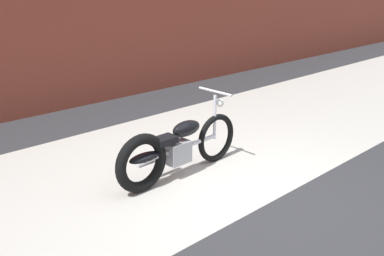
{
  "coord_description": "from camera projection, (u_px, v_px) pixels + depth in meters",
  "views": [
    {
      "loc": [
        -3.52,
        -2.59,
        2.45
      ],
      "look_at": [
        -0.31,
        0.94,
        0.75
      ],
      "focal_mm": 39.97,
      "sensor_mm": 36.0,
      "label": 1
    }
  ],
  "objects": [
    {
      "name": "ground_plane",
      "position": [
        267.0,
        204.0,
        4.86
      ],
      "size": [
        80.0,
        80.0,
        0.0
      ],
      "primitive_type": "plane",
      "color": "#2D2D30"
    },
    {
      "name": "sidewalk_slab",
      "position": [
        170.0,
        158.0,
        6.08
      ],
      "size": [
        36.0,
        3.5,
        0.01
      ],
      "primitive_type": "cube",
      "color": "#B2ADA3",
      "rests_on": "ground"
    },
    {
      "name": "motorcycle_black",
      "position": [
        173.0,
        150.0,
        5.36
      ],
      "size": [
        2.01,
        0.58,
        1.03
      ],
      "rotation": [
        0.0,
        0.0,
        0.03
      ],
      "color": "black",
      "rests_on": "ground"
    }
  ]
}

